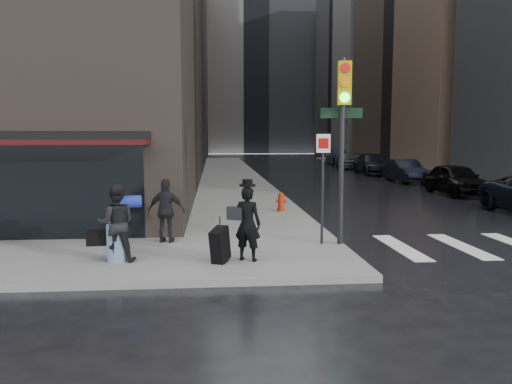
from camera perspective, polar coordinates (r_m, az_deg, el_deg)
ground at (r=11.44m, az=1.31°, el=-7.75°), size 140.00×140.00×0.00m
sidewalk_left at (r=38.14m, az=-3.09°, el=2.24°), size 4.00×50.00×0.15m
sidewalk_right at (r=40.86m, az=16.20°, el=2.27°), size 3.00×50.00×0.15m
bldg_left_far at (r=74.68m, az=-14.39°, el=13.99°), size 22.00×20.00×26.00m
bldg_right_far at (r=74.83m, az=16.93°, el=13.51°), size 22.00×20.00×25.00m
bldg_distant at (r=90.29m, az=-0.30°, el=14.74°), size 40.00×12.00×32.00m
man_overcoat at (r=10.57m, az=-1.63°, el=-3.99°), size 1.18×0.78×1.77m
man_jeans at (r=10.92m, az=-15.72°, el=-3.44°), size 1.19×0.70×1.64m
man_greycoat at (r=12.62m, az=-10.20°, el=-2.13°), size 1.00×0.58×1.59m
traffic_light at (r=12.19m, az=9.69°, el=7.50°), size 1.12×0.55×4.50m
fire_hydrant at (r=17.77m, az=2.88°, el=-1.23°), size 0.38×0.29×0.67m
parked_car_1 at (r=25.81m, az=21.86°, el=1.36°), size 1.78×4.41×1.50m
parked_car_2 at (r=31.94m, az=16.65°, el=2.32°), size 1.53×4.28×1.41m
parked_car_3 at (r=38.27m, az=13.24°, el=3.13°), size 2.43×5.37×1.53m
parked_car_4 at (r=44.63m, az=10.45°, el=3.58°), size 1.95×4.37×1.46m
parked_car_5 at (r=51.26m, az=9.27°, el=3.98°), size 1.90×4.72×1.53m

